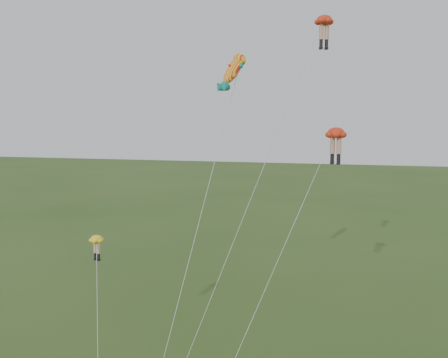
# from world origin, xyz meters

# --- Properties ---
(legs_kite_red_high) EXTENTS (8.70, 8.51, 22.56)m
(legs_kite_red_high) POSITION_xyz_m (7.28, 7.52, 21.55)
(legs_kite_red_high) COLOR red
(legs_kite_red_high) RESTS_ON ground
(legs_kite_red_mid) EXTENTS (6.82, 9.59, 15.22)m
(legs_kite_red_mid) POSITION_xyz_m (8.31, 7.74, 14.44)
(legs_kite_red_mid) COLOR red
(legs_kite_red_mid) RESTS_ON ground
(legs_kite_yellow) EXTENTS (2.50, 4.32, 8.63)m
(legs_kite_yellow) POSITION_xyz_m (-5.59, 0.45, 7.89)
(legs_kite_yellow) COLOR yellow
(legs_kite_yellow) RESTS_ON ground
(fish_kite) EXTENTS (4.06, 8.21, 20.23)m
(fish_kite) POSITION_xyz_m (1.93, 5.16, 18.83)
(fish_kite) COLOR yellow
(fish_kite) RESTS_ON ground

